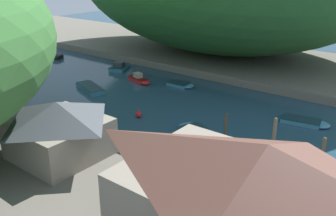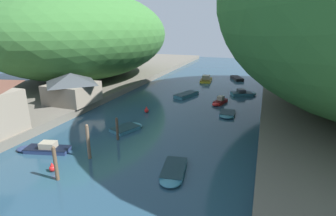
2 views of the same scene
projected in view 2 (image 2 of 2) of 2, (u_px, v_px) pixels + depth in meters
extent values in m
plane|color=#234256|center=(180.00, 107.00, 39.52)|extent=(130.00, 130.00, 0.00)
cube|color=#666056|center=(60.00, 91.00, 46.79)|extent=(22.00, 120.00, 1.01)
ellipsoid|color=#387033|center=(85.00, 35.00, 53.41)|extent=(30.95, 43.33, 17.56)
cube|color=gray|center=(73.00, 93.00, 37.82)|extent=(6.04, 6.05, 2.78)
pyramid|color=#3D4247|center=(71.00, 78.00, 37.18)|extent=(6.52, 6.53, 1.50)
cube|color=gold|center=(206.00, 80.00, 57.20)|extent=(2.64, 4.81, 0.49)
ellipsoid|color=gold|center=(207.00, 78.00, 59.33)|extent=(2.30, 2.50, 0.49)
cube|color=#4C3E0E|center=(206.00, 79.00, 57.12)|extent=(2.69, 4.91, 0.03)
cube|color=#9E937F|center=(206.00, 77.00, 56.86)|extent=(1.69, 1.76, 0.87)
cube|color=red|center=(220.00, 102.00, 41.09)|extent=(1.94, 3.26, 0.49)
ellipsoid|color=red|center=(216.00, 104.00, 39.89)|extent=(1.49, 1.77, 0.49)
cube|color=#450A0A|center=(220.00, 100.00, 41.01)|extent=(1.97, 3.33, 0.03)
cube|color=#9E937F|center=(221.00, 98.00, 40.99)|extent=(1.08, 1.25, 0.65)
cube|color=navy|center=(48.00, 150.00, 25.42)|extent=(4.42, 2.53, 0.39)
ellipsoid|color=navy|center=(27.00, 149.00, 25.61)|extent=(2.38, 1.92, 0.39)
cube|color=black|center=(47.00, 148.00, 25.36)|extent=(4.50, 2.58, 0.03)
cube|color=#9E937F|center=(48.00, 145.00, 25.26)|extent=(1.68, 1.40, 0.61)
cube|color=teal|center=(174.00, 169.00, 21.96)|extent=(2.38, 3.85, 0.39)
ellipsoid|color=teal|center=(170.00, 181.00, 20.27)|extent=(1.99, 2.06, 0.39)
cube|color=#132A33|center=(174.00, 167.00, 21.89)|extent=(2.43, 3.93, 0.03)
cube|color=black|center=(237.00, 78.00, 58.89)|extent=(3.45, 4.85, 0.58)
ellipsoid|color=black|center=(234.00, 77.00, 61.05)|extent=(2.44, 2.75, 0.58)
cube|color=black|center=(237.00, 77.00, 58.80)|extent=(3.52, 4.95, 0.03)
cube|color=teal|center=(242.00, 94.00, 45.72)|extent=(3.96, 3.25, 0.52)
ellipsoid|color=teal|center=(251.00, 94.00, 45.86)|extent=(2.36, 2.43, 0.52)
cube|color=#132A33|center=(242.00, 92.00, 45.64)|extent=(4.04, 3.31, 0.03)
cube|color=#333842|center=(241.00, 91.00, 45.55)|extent=(1.68, 1.77, 0.58)
cube|color=teal|center=(186.00, 95.00, 45.08)|extent=(3.27, 5.17, 0.55)
ellipsoid|color=teal|center=(194.00, 92.00, 46.87)|extent=(2.40, 2.85, 0.55)
cube|color=#132A33|center=(186.00, 93.00, 44.99)|extent=(3.34, 5.27, 0.03)
cube|color=teal|center=(228.00, 114.00, 35.77)|extent=(1.99, 2.72, 0.41)
ellipsoid|color=teal|center=(226.00, 117.00, 34.57)|extent=(1.86, 1.38, 0.41)
cube|color=#132A33|center=(228.00, 112.00, 35.70)|extent=(2.03, 2.77, 0.03)
cube|color=teal|center=(125.00, 129.00, 30.51)|extent=(3.05, 3.58, 0.40)
ellipsoid|color=teal|center=(135.00, 125.00, 31.58)|extent=(2.39, 2.14, 0.40)
cube|color=#132A33|center=(125.00, 127.00, 30.45)|extent=(3.11, 3.65, 0.03)
cylinder|color=brown|center=(56.00, 164.00, 20.42)|extent=(0.29, 0.29, 2.73)
sphere|color=brown|center=(53.00, 148.00, 19.99)|extent=(0.26, 0.26, 0.26)
cylinder|color=brown|center=(88.00, 143.00, 23.71)|extent=(0.30, 0.30, 3.16)
sphere|color=brown|center=(87.00, 126.00, 23.21)|extent=(0.27, 0.27, 0.27)
cylinder|color=#4C3D2D|center=(117.00, 129.00, 27.76)|extent=(0.28, 0.28, 2.35)
sphere|color=#4C3D2D|center=(117.00, 119.00, 27.38)|extent=(0.25, 0.25, 0.25)
sphere|color=red|center=(147.00, 111.00, 36.70)|extent=(0.61, 0.61, 0.61)
cone|color=red|center=(146.00, 107.00, 36.56)|extent=(0.31, 0.31, 0.31)
sphere|color=red|center=(52.00, 168.00, 21.95)|extent=(0.55, 0.55, 0.55)
cone|color=red|center=(52.00, 164.00, 21.83)|extent=(0.27, 0.27, 0.27)
cylinder|color=#282D3D|center=(72.00, 105.00, 35.35)|extent=(0.13, 0.13, 0.85)
cylinder|color=#282D3D|center=(73.00, 105.00, 35.52)|extent=(0.13, 0.13, 0.85)
cube|color=gold|center=(72.00, 100.00, 35.21)|extent=(0.27, 0.41, 0.62)
sphere|color=beige|center=(71.00, 97.00, 35.09)|extent=(0.22, 0.22, 0.22)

